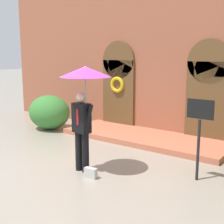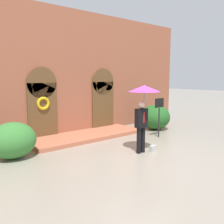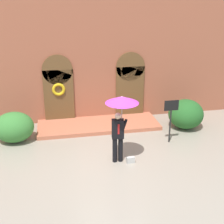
{
  "view_description": "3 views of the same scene",
  "coord_description": "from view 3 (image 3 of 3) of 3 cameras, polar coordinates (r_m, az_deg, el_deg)",
  "views": [
    {
      "loc": [
        4.76,
        -4.99,
        2.64
      ],
      "look_at": [
        -0.07,
        1.49,
        1.11
      ],
      "focal_mm": 50.0,
      "sensor_mm": 36.0,
      "label": 1
    },
    {
      "loc": [
        -6.07,
        -5.82,
        2.66
      ],
      "look_at": [
        0.37,
        1.76,
        1.24
      ],
      "focal_mm": 40.0,
      "sensor_mm": 36.0,
      "label": 2
    },
    {
      "loc": [
        -1.81,
        -9.27,
        5.51
      ],
      "look_at": [
        0.23,
        1.16,
        1.39
      ],
      "focal_mm": 50.0,
      "sensor_mm": 36.0,
      "label": 3
    }
  ],
  "objects": [
    {
      "name": "ground_plane",
      "position": [
        10.93,
        -0.01,
        -9.06
      ],
      "size": [
        80.0,
        80.0,
        0.0
      ],
      "primitive_type": "plane",
      "color": "gray"
    },
    {
      "name": "building_facade",
      "position": [
        13.83,
        -3.37,
        9.36
      ],
      "size": [
        14.0,
        2.3,
        5.6
      ],
      "color": "#9E563D",
      "rests_on": "ground"
    },
    {
      "name": "person_with_umbrella",
      "position": [
        10.17,
        1.63,
        0.47
      ],
      "size": [
        1.1,
        1.1,
        2.36
      ],
      "color": "black",
      "rests_on": "ground"
    },
    {
      "name": "handbag",
      "position": [
        10.83,
        3.43,
        -8.74
      ],
      "size": [
        0.29,
        0.15,
        0.22
      ],
      "primitive_type": "cube",
      "rotation": [
        0.0,
        0.0,
        0.11
      ],
      "color": "#B7B7B2",
      "rests_on": "ground"
    },
    {
      "name": "sign_post",
      "position": [
        12.0,
        10.71,
        -0.42
      ],
      "size": [
        0.56,
        0.06,
        1.72
      ],
      "color": "black",
      "rests_on": "ground"
    },
    {
      "name": "shrub_left",
      "position": [
        12.67,
        -17.47,
        -2.67
      ],
      "size": [
        1.52,
        1.31,
        1.19
      ],
      "primitive_type": "ellipsoid",
      "color": "#387A33",
      "rests_on": "ground"
    },
    {
      "name": "shrub_right",
      "position": [
        13.66,
        13.34,
        -0.36
      ],
      "size": [
        1.48,
        1.49,
        1.25
      ],
      "primitive_type": "ellipsoid",
      "color": "#235B23",
      "rests_on": "ground"
    }
  ]
}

